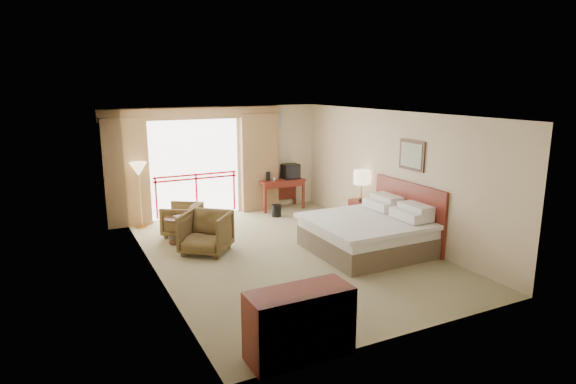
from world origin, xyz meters
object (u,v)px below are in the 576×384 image
desk (280,186)px  dresser (300,324)px  bed (369,233)px  side_table (177,226)px  nightstand (362,214)px  armchair_far (183,235)px  table_lamp (362,178)px  tv (291,171)px  armchair_near (207,252)px  wastebasket (276,211)px  floor_lamp (138,172)px

desk → dresser: (-2.87, -6.56, -0.19)m
bed → side_table: (-3.27, 2.18, -0.01)m
nightstand → desk: size_ratio=0.52×
desk → armchair_far: (-2.91, -1.18, -0.61)m
nightstand → armchair_far: nightstand is taller
bed → nightstand: bearing=59.5°
dresser → table_lamp: bearing=45.2°
table_lamp → bed: bearing=-119.6°
desk → tv: 0.48m
armchair_near → side_table: (-0.37, 0.83, 0.37)m
bed → table_lamp: table_lamp is taller
tv → wastebasket: size_ratio=1.44×
wastebasket → armchair_far: size_ratio=0.39×
nightstand → tv: size_ratio=1.46×
tv → dresser: (-3.17, -6.50, -0.55)m
bed → table_lamp: bearing=60.4°
wastebasket → floor_lamp: bearing=170.3°
nightstand → tv: (-0.65, 2.35, 0.66)m
desk → tv: (0.30, -0.06, 0.37)m
armchair_far → side_table: bearing=6.9°
table_lamp → side_table: table_lamp is taller
nightstand → dresser: bearing=-129.7°
dresser → bed: bearing=40.0°
tv → wastebasket: tv is taller
desk → wastebasket: 0.96m
nightstand → armchair_near: nightstand is taller
bed → side_table: 3.93m
floor_lamp → dresser: (0.74, -6.38, -0.88)m
bed → dresser: bed is taller
bed → dresser: bearing=-137.6°
floor_lamp → tv: bearing=1.7°
bed → floor_lamp: floor_lamp is taller
bed → tv: (0.18, 3.77, 0.60)m
armchair_near → side_table: size_ratio=1.65×
tv → side_table: (-3.45, -1.59, -0.61)m
bed → nightstand: (0.84, 1.42, -0.06)m
tv → floor_lamp: floor_lamp is taller
nightstand → wastebasket: 2.19m
nightstand → dresser: 5.64m
bed → armchair_far: bed is taller
wastebasket → armchair_near: (-2.35, -1.76, -0.15)m
wastebasket → armchair_far: armchair_far is taller
nightstand → table_lamp: size_ratio=0.95×
wastebasket → table_lamp: bearing=-49.8°
armchair_far → armchair_near: size_ratio=0.86×
side_table → nightstand: bearing=-10.4°
nightstand → dresser: size_ratio=0.49×
armchair_far → dresser: (0.04, -5.38, 0.43)m
desk → side_table: bearing=-155.2°
bed → desk: (-0.12, 3.83, 0.24)m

